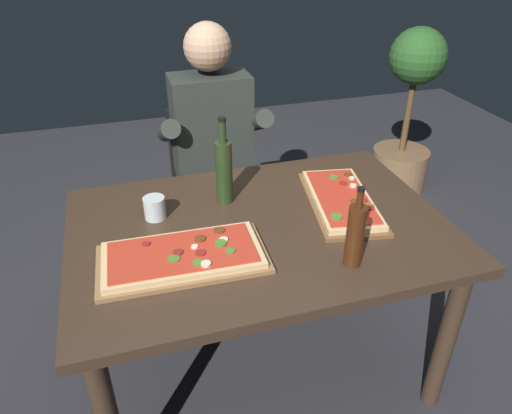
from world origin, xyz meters
TOP-DOWN VIEW (x-y plane):
  - ground_plane at (0.00, 0.00)m, footprint 6.40×6.40m
  - dining_table at (0.00, 0.00)m, footprint 1.40×0.96m
  - pizza_rectangular_front at (-0.31, -0.14)m, footprint 0.57×0.31m
  - pizza_rectangular_left at (0.36, 0.05)m, footprint 0.34×0.55m
  - wine_bottle_dark at (-0.08, 0.21)m, footprint 0.07×0.07m
  - oil_bottle_amber at (0.22, -0.31)m, footprint 0.06×0.06m
  - tumbler_near_camera at (-0.37, 0.17)m, footprint 0.08×0.08m
  - diner_chair at (-0.01, 0.86)m, footprint 0.44×0.44m
  - seated_diner at (-0.01, 0.74)m, footprint 0.53×0.41m
  - potted_plant_corner at (1.46, 1.28)m, footprint 0.40×0.40m

SIDE VIEW (x-z plane):
  - ground_plane at x=0.00m, z-range 0.00..0.00m
  - diner_chair at x=-0.01m, z-range 0.05..0.92m
  - potted_plant_corner at x=1.46m, z-range -0.01..1.13m
  - dining_table at x=0.00m, z-range 0.27..1.01m
  - seated_diner at x=-0.01m, z-range 0.08..1.41m
  - pizza_rectangular_left at x=0.36m, z-range 0.74..0.78m
  - pizza_rectangular_front at x=-0.31m, z-range 0.74..0.78m
  - tumbler_near_camera at x=-0.37m, z-range 0.73..0.82m
  - oil_bottle_amber at x=0.22m, z-range 0.71..1.00m
  - wine_bottle_dark at x=-0.08m, z-range 0.70..1.06m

